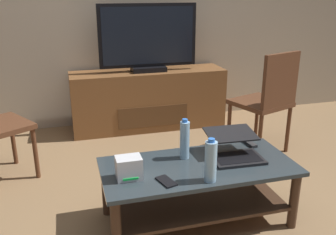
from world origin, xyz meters
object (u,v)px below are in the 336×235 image
Objects in this scene: television at (148,39)px; router_box at (129,168)px; media_cabinet at (149,99)px; cell_phone at (166,181)px; water_bottle_far at (185,140)px; tv_remote at (249,143)px; water_bottle_near at (211,161)px; dining_chair at (268,98)px; laptop at (234,148)px; coffee_table at (198,182)px.

router_box is at bearing -106.39° from television.
cell_phone is (-0.35, -1.96, 0.10)m from media_cabinet.
router_box is 0.55× the size of water_bottle_far.
water_bottle_near is at bearing -142.46° from tv_remote.
router_box is 0.95m from tv_remote.
router_box is (-0.54, -1.84, -0.49)m from television.
water_bottle_far is at bearing -144.50° from dining_chair.
tv_remote is at bearing 10.37° from water_bottle_far.
television reaches higher than cell_phone.
laptop is at bearing 5.56° from cell_phone.
media_cabinet is at bearing 90.00° from television.
television is at bearing 85.02° from water_bottle_far.
laptop is 0.26m from tv_remote.
laptop reaches higher than cell_phone.
router_box is (-1.41, -0.90, -0.06)m from dining_chair.
water_bottle_far reaches higher than water_bottle_near.
cell_phone is (-1.22, -1.01, -0.12)m from dining_chair.
coffee_table is 7.60× the size of tv_remote.
laptop is 0.33m from water_bottle_far.
dining_chair is at bearing 48.77° from laptop.
water_bottle_near is (-0.01, -0.21, 0.25)m from coffee_table.
water_bottle_near is at bearing -91.91° from coffee_table.
dining_chair is (0.87, -0.96, 0.22)m from media_cabinet.
television is 3.89× the size of water_bottle_near.
media_cabinet is at bearing 73.79° from router_box.
router_box is 0.44m from water_bottle_far.
water_bottle_near is at bearing -92.82° from television.
television is at bearing 73.61° from router_box.
tv_remote is at bearing -76.92° from television.
television is 2.04m from water_bottle_near.
television is 2.05m from cell_phone.
laptop is 2.34× the size of tv_remote.
water_bottle_near is (-0.10, -2.01, 0.21)m from media_cabinet.
water_bottle_near is (-0.10, -1.99, -0.43)m from television.
water_bottle_far reaches higher than media_cabinet.
dining_chair is at bearing 41.15° from coffee_table.
water_bottle_far is at bearing 114.85° from coffee_table.
dining_chair is at bearing -47.06° from television.
water_bottle_near is at bearing -92.79° from media_cabinet.
router_box is at bearing 135.28° from cell_phone.
television is 7.23× the size of cell_phone.
media_cabinet is at bearing 87.21° from water_bottle_near.
water_bottle_far reaches higher than coffee_table.
media_cabinet reaches higher than router_box.
coffee_table is at bearing -92.89° from media_cabinet.
tv_remote is at bearing 16.51° from router_box.
tv_remote reaches higher than cell_phone.
coffee_table is at bearing -170.31° from laptop.
media_cabinet is 1.77m from laptop.
water_bottle_far is at bearing -94.98° from television.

